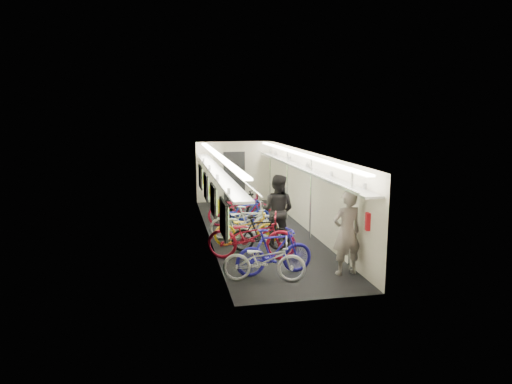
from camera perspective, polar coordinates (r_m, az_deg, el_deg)
name	(u,v)px	position (r m, az deg, el deg)	size (l,w,h in m)	color
train_car_shell	(243,175)	(13.91, -1.63, 2.14)	(10.00, 10.00, 10.00)	black
bicycle_0	(264,260)	(9.75, 1.03, -8.51)	(0.61, 1.76, 0.93)	silver
bicycle_1	(274,252)	(10.11, 2.30, -7.45)	(0.50, 1.76, 1.06)	#211A9C
bicycle_2	(251,236)	(11.14, -0.58, -5.55)	(0.76, 2.17, 1.14)	maroon
bicycle_3	(261,233)	(11.80, 0.64, -5.20)	(0.44, 1.54, 0.93)	black
bicycle_4	(246,228)	(12.31, -1.21, -4.58)	(0.61, 1.75, 0.92)	gold
bicycle_5	(251,224)	(12.62, -0.68, -4.02)	(0.47, 1.67, 1.00)	silver
bicycle_6	(244,221)	(12.94, -1.53, -3.63)	(0.68, 1.94, 1.02)	#B5B5BA
bicycle_7	(247,215)	(13.89, -1.19, -2.83)	(0.45, 1.58, 0.95)	navy
bicycle_8	(240,209)	(14.42, -2.01, -2.09)	(0.71, 2.05, 1.07)	maroon
bicycle_9	(239,205)	(14.79, -2.10, -1.61)	(0.55, 1.94, 1.16)	black
passenger_near	(347,233)	(10.22, 11.27, -5.00)	(0.69, 0.45, 1.90)	gray
passenger_mid	(277,210)	(12.21, 2.70, -2.28)	(0.94, 0.73, 1.93)	black
backpack	(372,222)	(9.91, 14.29, -3.60)	(0.26, 0.14, 0.38)	#AC111B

